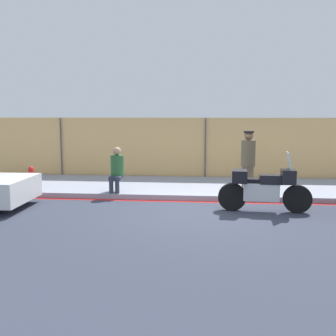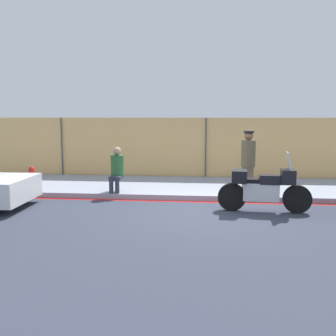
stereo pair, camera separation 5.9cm
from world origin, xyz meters
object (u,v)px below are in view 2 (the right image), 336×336
at_px(person_seated_on_curb, 117,167).
at_px(motorcycle, 263,188).
at_px(fire_hydrant, 32,176).
at_px(officer_standing, 248,161).

bearing_deg(person_seated_on_curb, motorcycle, -20.34).
bearing_deg(fire_hydrant, person_seated_on_curb, -10.77).
distance_m(motorcycle, person_seated_on_curb, 4.23).
xyz_separation_m(motorcycle, person_seated_on_curb, (-3.96, 1.47, 0.26)).
relative_size(officer_standing, person_seated_on_curb, 1.37).
relative_size(motorcycle, officer_standing, 1.28).
height_order(officer_standing, person_seated_on_curb, officer_standing).
bearing_deg(motorcycle, person_seated_on_curb, 163.35).
xyz_separation_m(officer_standing, fire_hydrant, (-6.56, 0.33, -0.58)).
xyz_separation_m(person_seated_on_curb, fire_hydrant, (-2.82, 0.54, -0.40)).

